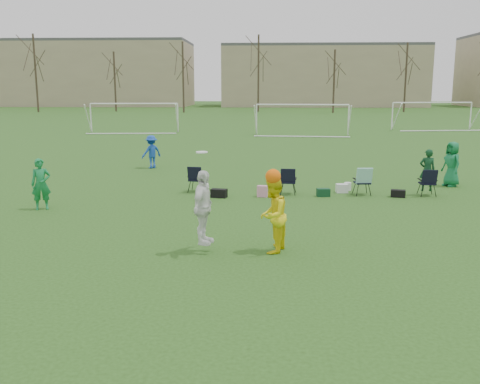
# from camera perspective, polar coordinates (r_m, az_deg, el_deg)

# --- Properties ---
(ground) EXTENTS (260.00, 260.00, 0.00)m
(ground) POSITION_cam_1_polar(r_m,az_deg,el_deg) (11.75, -2.57, -7.88)
(ground) COLOR #274A17
(ground) RESTS_ON ground
(fielder_green_near) EXTENTS (0.70, 0.58, 1.63)m
(fielder_green_near) POSITION_cam_1_polar(r_m,az_deg,el_deg) (17.96, -20.46, 0.80)
(fielder_green_near) COLOR #167E40
(fielder_green_near) RESTS_ON ground
(fielder_blue) EXTENTS (1.13, 1.12, 1.56)m
(fielder_blue) POSITION_cam_1_polar(r_m,az_deg,el_deg) (25.78, -9.42, 4.25)
(fielder_blue) COLOR #1744AE
(fielder_blue) RESTS_ON ground
(fielder_green_far) EXTENTS (0.84, 1.00, 1.75)m
(fielder_green_far) POSITION_cam_1_polar(r_m,az_deg,el_deg) (22.35, 21.65, 2.79)
(fielder_green_far) COLOR #136F3D
(fielder_green_far) RESTS_ON ground
(center_contest) EXTENTS (2.38, 1.18, 2.40)m
(center_contest) POSITION_cam_1_polar(r_m,az_deg,el_deg) (12.41, 0.43, -2.06)
(center_contest) COLOR white
(center_contest) RESTS_ON ground
(sideline_setup) EXTENTS (8.96, 1.85, 1.66)m
(sideline_setup) POSITION_cam_1_polar(r_m,az_deg,el_deg) (19.54, 9.96, 1.23)
(sideline_setup) COLOR #103D1F
(sideline_setup) RESTS_ON ground
(goal_left) EXTENTS (7.39, 0.76, 2.46)m
(goal_left) POSITION_cam_1_polar(r_m,az_deg,el_deg) (46.43, -11.23, 8.64)
(goal_left) COLOR white
(goal_left) RESTS_ON ground
(goal_mid) EXTENTS (7.40, 0.63, 2.46)m
(goal_mid) POSITION_cam_1_polar(r_m,az_deg,el_deg) (43.20, 6.66, 8.60)
(goal_mid) COLOR white
(goal_mid) RESTS_ON ground
(goal_right) EXTENTS (7.35, 1.14, 2.46)m
(goal_right) POSITION_cam_1_polar(r_m,az_deg,el_deg) (51.33, 19.82, 8.43)
(goal_right) COLOR white
(goal_right) RESTS_ON ground
(tree_line) EXTENTS (110.28, 3.28, 11.40)m
(tree_line) POSITION_cam_1_polar(r_m,az_deg,el_deg) (80.92, 2.13, 12.10)
(tree_line) COLOR #382B21
(tree_line) RESTS_ON ground
(building_row) EXTENTS (126.00, 16.00, 13.00)m
(building_row) POSITION_cam_1_polar(r_m,az_deg,el_deg) (107.23, 5.83, 12.32)
(building_row) COLOR tan
(building_row) RESTS_ON ground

